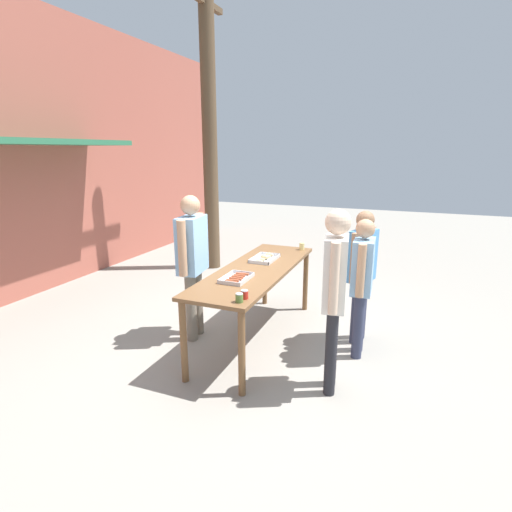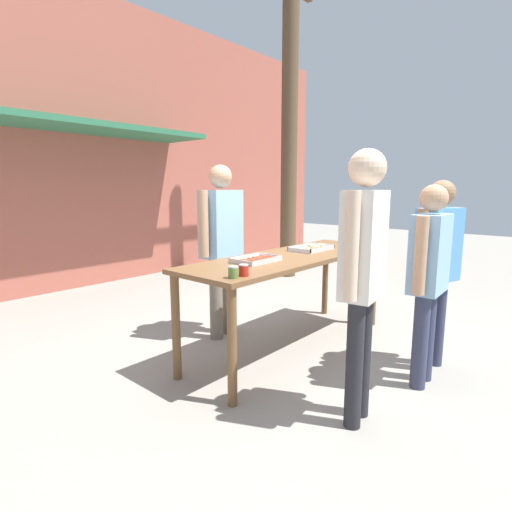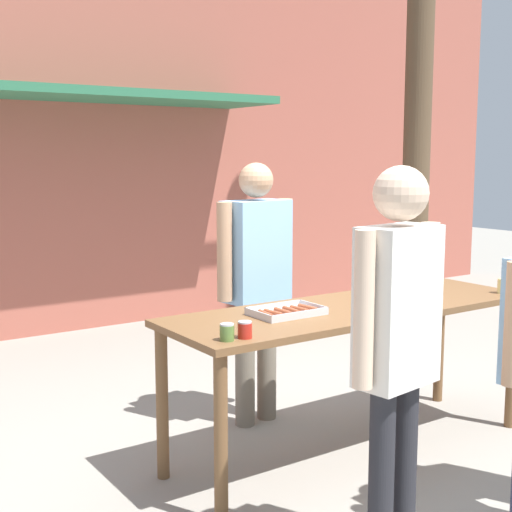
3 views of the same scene
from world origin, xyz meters
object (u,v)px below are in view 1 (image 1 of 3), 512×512
Objects in this scene: condiment_jar_mustard at (239,298)px; beer_cup at (302,246)px; food_tray_buns at (265,258)px; person_customer_holding_hotdog at (335,284)px; person_customer_waiting_in_line at (362,276)px; condiment_jar_ketchup at (244,294)px; person_customer_with_cup at (362,265)px; utility_pole at (209,124)px; person_server_behind_table at (192,255)px; food_tray_sausages at (236,279)px.

condiment_jar_mustard is 0.87× the size of beer_cup.
condiment_jar_mustard is (-1.47, -0.30, 0.02)m from food_tray_buns.
person_customer_waiting_in_line is (0.82, -0.15, -0.15)m from person_customer_holding_hotdog.
condiment_jar_ketchup is at bearing -167.30° from food_tray_buns.
condiment_jar_ketchup reaches higher than food_tray_buns.
person_customer_with_cup is 4.24m from utility_pole.
person_customer_with_cup is at bearing -78.54° from person_server_behind_table.
condiment_jar_ketchup is (-1.37, -0.31, 0.02)m from food_tray_buns.
food_tray_buns is 1.50m from condiment_jar_mustard.
beer_cup is 1.99m from person_customer_holding_hotdog.
condiment_jar_ketchup is at bearing -15.83° from person_customer_with_cup.
food_tray_sausages is 4.10m from utility_pole.
condiment_jar_ketchup is 0.05× the size of person_customer_waiting_in_line.
condiment_jar_ketchup is (0.10, -0.01, 0.00)m from condiment_jar_mustard.
food_tray_sausages is at bearing 169.19° from beer_cup.
person_customer_waiting_in_line is at bearing -65.59° from food_tray_sausages.
person_server_behind_table is at bearing -54.36° from person_customer_with_cup.
person_customer_holding_hotdog reaches higher than person_customer_waiting_in_line.
food_tray_sausages is 1.38m from person_customer_waiting_in_line.
condiment_jar_mustard is 0.89m from person_customer_holding_hotdog.
condiment_jar_mustard is 0.10m from condiment_jar_ketchup.
food_tray_buns is at bearing -106.44° from person_customer_waiting_in_line.
condiment_jar_ketchup is at bearing -147.95° from utility_pole.
utility_pole reaches higher than condiment_jar_mustard.
food_tray_sausages is 0.89× the size of food_tray_buns.
beer_cup is (1.57, -0.30, 0.03)m from food_tray_sausages.
utility_pole is (3.61, 2.26, 1.78)m from condiment_jar_ketchup.
food_tray_buns is 0.28× the size of person_customer_with_cup.
utility_pole is at bearing -107.99° from person_customer_with_cup.
food_tray_buns is 0.94m from person_server_behind_table.
utility_pole reaches higher than person_server_behind_table.
person_customer_with_cup reaches higher than food_tray_buns.
condiment_jar_mustard is 0.05× the size of person_customer_waiting_in_line.
food_tray_sausages is 0.88m from food_tray_buns.
person_customer_with_cup is at bearing -124.70° from utility_pole.
food_tray_buns reaches higher than food_tray_sausages.
person_server_behind_table is 0.33× the size of utility_pole.
condiment_jar_ketchup is 0.05× the size of person_server_behind_table.
person_customer_holding_hotdog is at bearing -73.24° from condiment_jar_ketchup.
person_customer_holding_hotdog reaches higher than condiment_jar_mustard.
person_server_behind_table is at bearing 49.43° from condiment_jar_mustard.
person_customer_with_cup reaches higher than condiment_jar_mustard.
food_tray_buns is at bearing -138.95° from utility_pole.
utility_pole is (1.55, 2.25, 1.77)m from beer_cup.
person_customer_with_cup is (1.52, -0.91, 0.00)m from condiment_jar_mustard.
beer_cup is at bearing -164.13° from person_customer_holding_hotdog.
beer_cup is 0.06× the size of person_customer_waiting_in_line.
condiment_jar_mustard is at bearing -138.03° from person_server_behind_table.
food_tray_buns is at bearing -143.64° from person_customer_holding_hotdog.
condiment_jar_mustard is 1.77m from person_customer_with_cup.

